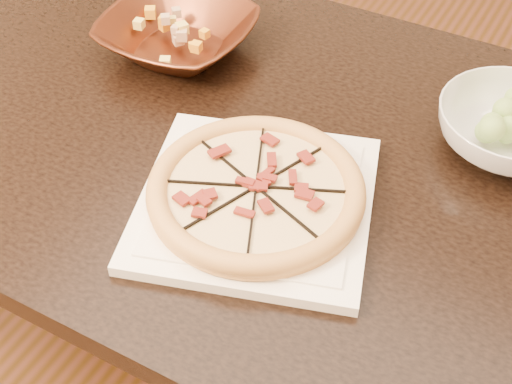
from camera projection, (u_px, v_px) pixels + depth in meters
floor at (212, 316)px, 1.80m from camera, size 4.00×4.00×0.02m
dining_table at (233, 172)px, 1.23m from camera, size 1.36×0.88×0.75m
plate at (256, 202)px, 1.01m from camera, size 0.41×0.41×0.02m
pizza at (256, 190)px, 1.00m from camera, size 0.31×0.31×0.03m
bronze_bowl at (178, 35)px, 1.28m from camera, size 0.27×0.27×0.07m
mixed_dish at (175, 12)px, 1.25m from camera, size 0.10×0.13×0.03m
salad_bowl at (511, 129)px, 1.09m from camera, size 0.24×0.24×0.07m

